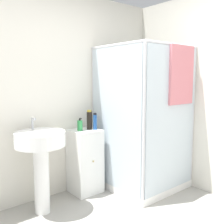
{
  "coord_description": "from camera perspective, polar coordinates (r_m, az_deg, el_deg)",
  "views": [
    {
      "loc": [
        -1.33,
        -1.2,
        1.46
      ],
      "look_at": [
        0.59,
        1.1,
        1.06
      ],
      "focal_mm": 42.0,
      "sensor_mm": 36.0,
      "label": 1
    }
  ],
  "objects": [
    {
      "name": "sink",
      "position": [
        2.9,
        -15.28,
        -8.41
      ],
      "size": [
        0.53,
        0.53,
        1.02
      ],
      "color": "white",
      "rests_on": "ground_plane"
    },
    {
      "name": "shampoo_bottle_tall_black",
      "position": [
        3.31,
        -4.95,
        -1.71
      ],
      "size": [
        0.07,
        0.07,
        0.24
      ],
      "color": "black",
      "rests_on": "vanity_cabinet"
    },
    {
      "name": "wall_back",
      "position": [
        3.2,
        -15.18,
        3.5
      ],
      "size": [
        6.4,
        0.06,
        2.5
      ],
      "primitive_type": "cube",
      "color": "silver",
      "rests_on": "ground_plane"
    },
    {
      "name": "vanity_cabinet",
      "position": [
        3.41,
        -5.88,
        -10.55
      ],
      "size": [
        0.36,
        0.36,
        0.81
      ],
      "color": "white",
      "rests_on": "ground_plane"
    },
    {
      "name": "shampoo_bottle_blue",
      "position": [
        3.29,
        -3.73,
        -2.08
      ],
      "size": [
        0.05,
        0.05,
        0.21
      ],
      "color": "#1E4C93",
      "rests_on": "vanity_cabinet"
    },
    {
      "name": "shower_enclosure",
      "position": [
        3.51,
        7.02,
        -8.52
      ],
      "size": [
        0.96,
        0.99,
        1.86
      ],
      "color": "white",
      "rests_on": "ground_plane"
    },
    {
      "name": "soap_dispenser",
      "position": [
        3.25,
        -7.0,
        -2.9
      ],
      "size": [
        0.06,
        0.07,
        0.16
      ],
      "color": "green",
      "rests_on": "vanity_cabinet"
    }
  ]
}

